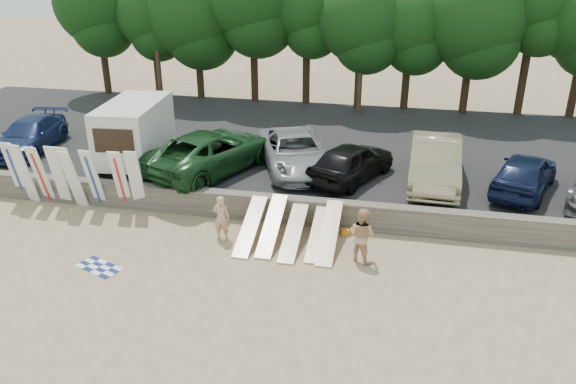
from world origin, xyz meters
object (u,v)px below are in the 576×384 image
car_3 (351,162)px  car_5 (525,173)px  box_trailer (135,130)px  beachgoer_a (221,218)px  car_4 (435,162)px  car_2 (295,152)px  car_1 (212,151)px  beachgoer_b (362,235)px  cooler (320,228)px  car_0 (30,135)px

car_3 → car_5: (6.62, 0.11, -0.00)m
box_trailer → car_3: 9.29m
box_trailer → beachgoer_a: bearing=-45.8°
car_3 → beachgoer_a: 6.17m
car_3 → car_4: car_4 is taller
car_2 → car_1: bearing=172.4°
car_3 → car_4: bearing=-149.1°
car_4 → beachgoer_b: (-2.38, -5.49, -0.67)m
cooler → beachgoer_a: bearing=179.7°
car_1 → beachgoer_b: (6.72, -4.94, -0.64)m
car_2 → car_5: bearing=-25.9°
car_0 → car_4: bearing=-8.9°
car_2 → car_5: 9.09m
box_trailer → car_4: box_trailer is taller
beachgoer_a → car_0: bearing=-26.0°
car_5 → car_1: bearing=22.6°
box_trailer → car_1: (3.43, -0.07, -0.67)m
car_0 → car_5: bearing=-9.4°
car_4 → cooler: (-3.99, -3.84, -1.44)m
car_0 → car_1: (9.12, -0.79, 0.15)m
car_1 → cooler: bearing=169.9°
car_5 → beachgoer_b: size_ratio=2.47×
car_3 → cooler: 3.81m
car_0 → cooler: size_ratio=13.02×
car_4 → beachgoer_b: car_4 is taller
car_1 → beachgoer_b: size_ratio=3.37×
car_2 → beachgoer_b: car_2 is taller
box_trailer → car_3: (9.26, 0.13, -0.75)m
car_1 → car_2: (3.37, 0.88, -0.09)m
car_0 → car_1: 9.16m
car_3 → beachgoer_a: bearing=74.3°
car_5 → cooler: car_5 is taller
box_trailer → car_5: (15.87, 0.24, -0.76)m
cooler → car_5: bearing=6.4°
box_trailer → beachgoer_a: (5.27, -4.52, -1.42)m
car_5 → cooler: 8.28m
car_2 → car_3: (2.46, -0.68, 0.00)m
box_trailer → beachgoer_b: bearing=-31.4°
car_1 → beachgoer_b: bearing=166.4°
car_0 → car_1: size_ratio=0.79×
car_4 → car_5: (3.34, -0.23, -0.12)m
car_0 → beachgoer_a: 12.17m
car_4 → beachgoer_b: bearing=-111.5°
car_1 → cooler: size_ratio=16.47×
car_2 → car_4: 5.74m
box_trailer → cooler: size_ratio=11.82×
beachgoer_a → beachgoer_b: bearing=173.8°
car_4 → beachgoer_a: car_4 is taller
car_4 → car_3: bearing=-172.0°
car_1 → car_4: size_ratio=1.15×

